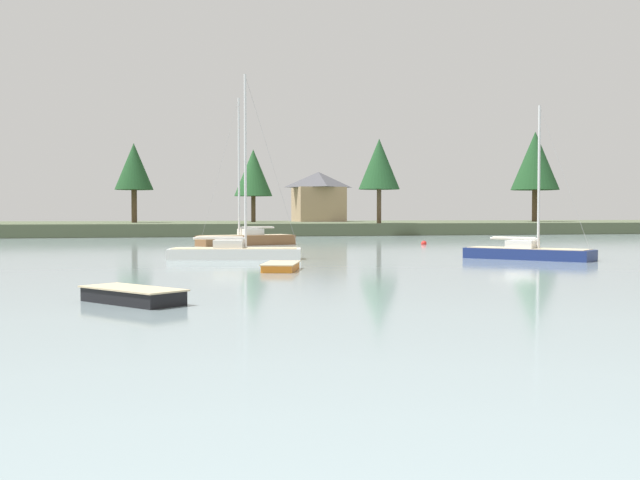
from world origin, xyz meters
TOP-DOWN VIEW (x-y plane):
  - far_shore_bank at (0.00, 99.73)m, footprint 221.44×41.12m
  - sailboat_wood at (-6.06, 54.85)m, footprint 9.14×5.25m
  - sailboat_white at (-9.48, 34.55)m, footprint 8.33×3.93m
  - dinghy_black at (-15.22, 12.74)m, footprint 3.42×3.84m
  - dinghy_orange at (-8.36, 24.88)m, footprint 2.59×3.86m
  - sailboat_navy at (7.96, 30.29)m, footprint 6.68×7.28m
  - mooring_buoy_red at (9.81, 52.50)m, footprint 0.51×0.51m
  - shore_tree_left at (14.73, 81.18)m, footprint 5.34×5.34m
  - shore_tree_inland_b at (44.99, 95.36)m, footprint 7.49×7.49m
  - shore_tree_inland_c at (-16.30, 95.19)m, footprint 5.28×5.28m
  - shore_tree_right_mid at (0.88, 99.16)m, footprint 5.68×5.68m
  - cottage_behind_trees at (11.92, 103.74)m, footprint 7.89×8.10m

SIDE VIEW (x-z plane):
  - mooring_buoy_red at x=9.81m, z-range -0.19..0.37m
  - dinghy_orange at x=-8.36m, z-range -0.13..0.40m
  - dinghy_black at x=-15.22m, z-range -0.17..0.50m
  - sailboat_navy at x=7.96m, z-range -4.67..5.09m
  - sailboat_white at x=-9.48m, z-range -5.64..6.11m
  - sailboat_wood at x=-6.06m, z-range -6.52..7.08m
  - far_shore_bank at x=0.00m, z-range 0.00..1.58m
  - cottage_behind_trees at x=11.92m, z-range 1.71..9.57m
  - shore_tree_right_mid at x=0.88m, z-range 3.47..14.28m
  - shore_tree_left at x=14.73m, z-range 3.73..14.67m
  - shore_tree_inland_c at x=-16.30m, z-range 3.77..14.78m
  - shore_tree_inland_b at x=44.99m, z-range 4.02..18.18m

